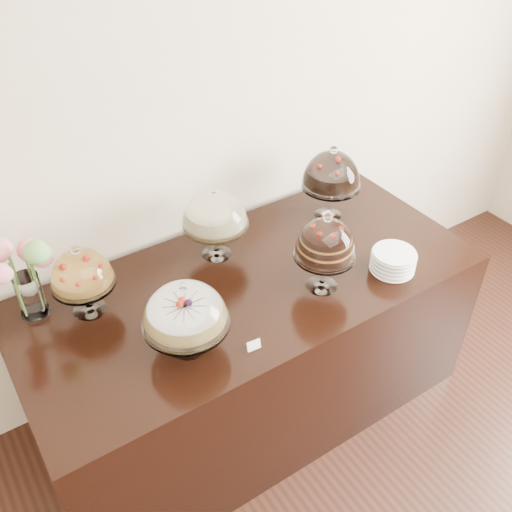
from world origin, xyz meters
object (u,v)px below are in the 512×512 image
cake_stand_cheesecake (215,213)px  plate_stack (393,261)px  cake_stand_choco_layer (326,241)px  display_counter (251,346)px  flower_vase (23,268)px  cake_stand_sugar_sponge (185,310)px  cake_stand_dark_choco (332,172)px  cake_stand_fruit_tart (81,272)px

cake_stand_cheesecake → plate_stack: bearing=-41.6°
plate_stack → cake_stand_cheesecake: bearing=138.4°
cake_stand_choco_layer → display_counter: bearing=140.5°
flower_vase → plate_stack: (1.52, -0.65, -0.19)m
cake_stand_sugar_sponge → plate_stack: size_ratio=1.69×
cake_stand_cheesecake → cake_stand_sugar_sponge: bearing=-130.7°
cake_stand_dark_choco → display_counter: bearing=-160.4°
display_counter → cake_stand_cheesecake: (-0.03, 0.26, 0.70)m
cake_stand_sugar_sponge → cake_stand_cheesecake: cake_stand_cheesecake is taller
plate_stack → cake_stand_fruit_tart: bearing=158.0°
cake_stand_choco_layer → cake_stand_cheesecake: cake_stand_choco_layer is taller
cake_stand_fruit_tart → cake_stand_sugar_sponge: bearing=-59.3°
display_counter → cake_stand_sugar_sponge: 0.82m
cake_stand_cheesecake → cake_stand_choco_layer: bearing=-59.0°
display_counter → plate_stack: 0.85m
flower_vase → cake_stand_sugar_sponge: bearing=-50.2°
display_counter → cake_stand_cheesecake: bearing=96.1°
flower_vase → plate_stack: 1.66m
cake_stand_dark_choco → flower_vase: bearing=176.1°
plate_stack → cake_stand_sugar_sponge: bearing=175.1°
cake_stand_choco_layer → cake_stand_sugar_sponge: bearing=-179.8°
plate_stack → cake_stand_dark_choco: bearing=85.7°
display_counter → cake_stand_dark_choco: size_ratio=5.31×
cake_stand_cheesecake → flower_vase: 0.88m
display_counter → flower_vase: 1.19m
cake_stand_choco_layer → plate_stack: (0.36, -0.09, -0.20)m
flower_vase → cake_stand_dark_choco: bearing=-3.9°
display_counter → cake_stand_sugar_sponge: (-0.44, -0.22, 0.66)m
cake_stand_dark_choco → cake_stand_fruit_tart: size_ratio=1.17×
cake_stand_fruit_tart → cake_stand_cheesecake: bearing=3.4°
display_counter → cake_stand_sugar_sponge: cake_stand_sugar_sponge is taller
display_counter → cake_stand_sugar_sponge: size_ratio=6.23×
cake_stand_sugar_sponge → cake_stand_cheesecake: bearing=49.3°
cake_stand_fruit_tart → plate_stack: (1.31, -0.53, -0.16)m
cake_stand_sugar_sponge → flower_vase: 0.72m
flower_vase → plate_stack: bearing=-23.1°
cake_stand_choco_layer → cake_stand_fruit_tart: size_ratio=1.14×
cake_stand_sugar_sponge → cake_stand_cheesecake: size_ratio=0.92×
cake_stand_sugar_sponge → cake_stand_fruit_tart: 0.51m
display_counter → cake_stand_fruit_tart: (-0.70, 0.23, 0.67)m
cake_stand_choco_layer → cake_stand_cheesecake: (-0.29, 0.48, -0.01)m
flower_vase → plate_stack: flower_vase is taller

